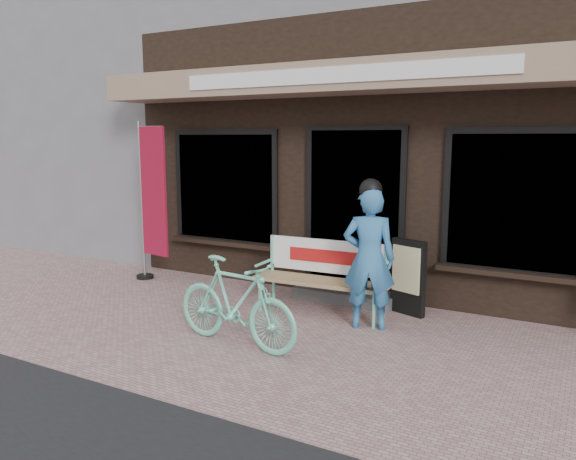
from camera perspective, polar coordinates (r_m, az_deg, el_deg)
The scene contains 8 objects.
ground at distance 5.75m, azimuth -1.18°, elevation -11.59°, with size 70.00×70.00×0.00m, color tan.
storefront at distance 10.02m, azimuth 13.66°, elevation 14.44°, with size 7.00×6.77×6.00m.
neighbor_left_near at distance 15.16m, azimuth -19.31°, elevation 13.15°, with size 10.00×7.00×6.40m, color slate.
bench at distance 6.63m, azimuth 3.60°, elevation -4.18°, with size 1.61×0.49×0.86m.
person at distance 6.10m, azimuth 8.24°, elevation -2.59°, with size 0.65×0.52×1.63m.
bicycle at distance 5.61m, azimuth -5.35°, elevation -7.34°, with size 0.42×1.49×0.90m, color #6BD2AF.
nobori_red at distance 8.22m, azimuth -13.67°, elevation 2.98°, with size 0.68×0.29×2.29m.
menu_stand at distance 6.72m, azimuth 12.09°, elevation -4.63°, with size 0.45×0.23×0.89m.
Camera 1 is at (2.71, -4.64, 2.05)m, focal length 35.00 mm.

